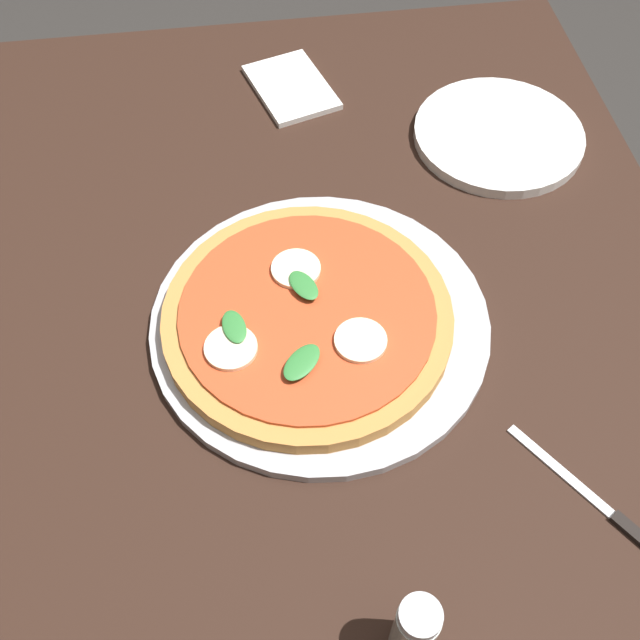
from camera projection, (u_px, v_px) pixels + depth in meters
The scene contains 8 objects.
ground_plane at pixel (327, 582), 1.35m from camera, with size 6.00×6.00×0.00m, color #2D2B28.
dining_table at pixel (332, 419), 0.84m from camera, with size 1.19×0.82×0.74m.
serving_tray at pixel (320, 322), 0.77m from camera, with size 0.35×0.35×0.01m, color #B2B2B7.
pizza at pixel (307, 317), 0.75m from camera, with size 0.29×0.29×0.03m.
plate_white at pixel (498, 135), 0.94m from camera, with size 0.21×0.21×0.01m, color white.
napkin at pixel (291, 87), 1.00m from camera, with size 0.13×0.09×0.01m, color white.
knife at pixel (617, 519), 0.66m from camera, with size 0.16×0.11×0.01m.
pepper_shaker at pixel (415, 630), 0.56m from camera, with size 0.03×0.03×0.09m.
Camera 1 is at (-0.39, 0.07, 1.37)m, focal length 42.25 mm.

